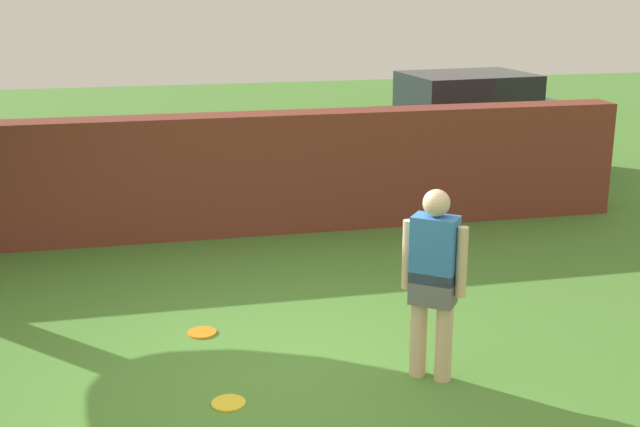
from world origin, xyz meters
The scene contains 6 objects.
ground_plane centered at (0.00, 0.00, 0.00)m, with size 40.00×40.00×0.00m, color #4C8433.
brick_wall centered at (-1.50, 4.12, 0.78)m, with size 13.64×0.50×1.56m, color brown.
person centered at (1.14, -0.33, 0.90)m, with size 0.45×0.39×1.62m.
car centered at (4.20, 6.47, 0.86)m, with size 4.34×2.23×1.72m.
frisbee_yellow centered at (-0.56, -0.42, 0.01)m, with size 0.27×0.27×0.02m, color yellow.
frisbee_orange centered at (-0.65, 0.98, 0.01)m, with size 0.27×0.27×0.02m, color orange.
Camera 1 is at (-1.15, -6.29, 3.22)m, focal length 46.65 mm.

